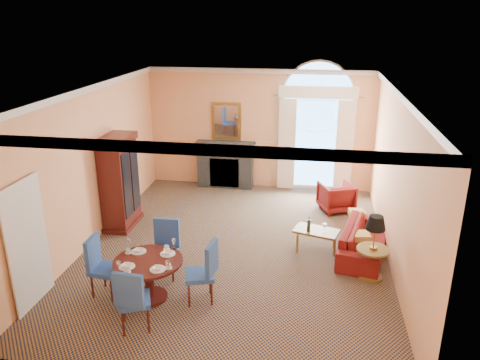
% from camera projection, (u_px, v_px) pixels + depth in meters
% --- Properties ---
extents(ground, '(7.50, 7.50, 0.00)m').
position_uv_depth(ground, '(236.00, 248.00, 9.57)').
color(ground, '#141E40').
rests_on(ground, ground).
extents(room_envelope, '(6.04, 7.52, 3.45)m').
position_uv_depth(room_envelope, '(240.00, 120.00, 9.35)').
color(room_envelope, '#FFB279').
rests_on(room_envelope, ground).
extents(armoire, '(0.60, 1.06, 2.07)m').
position_uv_depth(armoire, '(120.00, 183.00, 10.28)').
color(armoire, '#3B110D').
rests_on(armoire, ground).
extents(dining_table, '(1.14, 1.14, 0.92)m').
position_uv_depth(dining_table, '(149.00, 270.00, 7.70)').
color(dining_table, '#3B110D').
rests_on(dining_table, ground).
extents(dining_chair_north, '(0.52, 0.52, 1.05)m').
position_uv_depth(dining_chair_north, '(165.00, 244.00, 8.44)').
color(dining_chair_north, '#264D98').
rests_on(dining_chair_north, ground).
extents(dining_chair_south, '(0.61, 0.61, 1.05)m').
position_uv_depth(dining_chair_south, '(132.00, 297.00, 6.86)').
color(dining_chair_south, '#264D98').
rests_on(dining_chair_south, ground).
extents(dining_chair_east, '(0.58, 0.58, 1.05)m').
position_uv_depth(dining_chair_east, '(205.00, 268.00, 7.64)').
color(dining_chair_east, '#264D98').
rests_on(dining_chair_east, ground).
extents(dining_chair_west, '(0.53, 0.53, 1.05)m').
position_uv_depth(dining_chair_west, '(100.00, 262.00, 7.82)').
color(dining_chair_west, '#264D98').
rests_on(dining_chair_west, ground).
extents(sofa, '(1.20, 2.13, 0.58)m').
position_uv_depth(sofa, '(364.00, 240.00, 9.26)').
color(sofa, maroon).
rests_on(sofa, ground).
extents(armchair, '(0.98, 0.99, 0.70)m').
position_uv_depth(armchair, '(336.00, 197.00, 11.29)').
color(armchair, maroon).
rests_on(armchair, ground).
extents(coffee_table, '(0.97, 0.71, 0.77)m').
position_uv_depth(coffee_table, '(316.00, 231.00, 9.35)').
color(coffee_table, olive).
rests_on(coffee_table, ground).
extents(side_table, '(0.58, 0.58, 1.19)m').
position_uv_depth(side_table, '(374.00, 240.00, 8.25)').
color(side_table, olive).
rests_on(side_table, ground).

